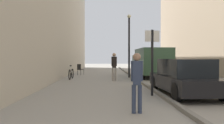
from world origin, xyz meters
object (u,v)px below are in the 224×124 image
lamp_post (129,42)px  cafe_chair_near_window (80,69)px  delivery_van (151,62)px  street_sign_post (152,57)px  pedestrian_main_foreground (137,79)px  parked_car (184,77)px  pedestrian_mid_block (114,65)px  bicycle_leaning (71,74)px

lamp_post → cafe_chair_near_window: 5.17m
delivery_van → street_sign_post: street_sign_post is taller
pedestrian_main_foreground → parked_car: bearing=56.0°
cafe_chair_near_window → street_sign_post: bearing=-29.7°
street_sign_post → lamp_post: (-0.02, 7.77, 1.18)m
street_sign_post → lamp_post: 7.86m
delivery_van → pedestrian_main_foreground: bearing=-104.6°
street_sign_post → cafe_chair_near_window: street_sign_post is taller
pedestrian_mid_block → street_sign_post: (1.25, -5.55, 0.50)m
pedestrian_mid_block → parked_car: size_ratio=0.43×
delivery_van → lamp_post: size_ratio=1.14×
delivery_van → lamp_post: (-1.70, -0.21, 1.54)m
pedestrian_mid_block → bicycle_leaning: 3.19m
pedestrian_mid_block → lamp_post: size_ratio=0.38×
bicycle_leaning → pedestrian_main_foreground: bearing=-69.8°
lamp_post → bicycle_leaning: lamp_post is taller
pedestrian_mid_block → lamp_post: (1.23, 2.22, 1.68)m
lamp_post → parked_car: bearing=-79.8°
parked_car → pedestrian_mid_block: bearing=114.4°
lamp_post → bicycle_leaning: (-4.18, -1.19, -2.34)m
bicycle_leaning → cafe_chair_near_window: size_ratio=1.88×
pedestrian_mid_block → cafe_chair_near_window: 5.47m
pedestrian_mid_block → pedestrian_main_foreground: bearing=82.9°
street_sign_post → parked_car: bearing=178.5°
lamp_post → bicycle_leaning: size_ratio=2.69×
pedestrian_main_foreground → street_sign_post: street_sign_post is taller
pedestrian_main_foreground → street_sign_post: 2.93m
delivery_van → parked_car: delivery_van is taller
pedestrian_mid_block → parked_car: pedestrian_mid_block is taller
pedestrian_mid_block → parked_car: 5.95m
pedestrian_main_foreground → delivery_van: delivery_van is taller
delivery_van → street_sign_post: bearing=-102.3°
pedestrian_mid_block → parked_car: (2.60, -5.34, -0.33)m
pedestrian_main_foreground → bicycle_leaning: 9.80m
pedestrian_main_foreground → pedestrian_mid_block: 8.23m
pedestrian_main_foreground → street_sign_post: bearing=74.6°
pedestrian_mid_block → bicycle_leaning: pedestrian_mid_block is taller
bicycle_leaning → pedestrian_mid_block: bearing=-18.0°
cafe_chair_near_window → lamp_post: bearing=7.1°
delivery_van → street_sign_post: size_ratio=2.09×
pedestrian_main_foreground → parked_car: size_ratio=0.38×
delivery_van → bicycle_leaning: delivery_van is taller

